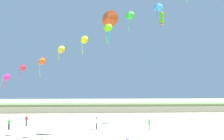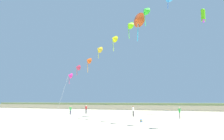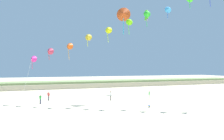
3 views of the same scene
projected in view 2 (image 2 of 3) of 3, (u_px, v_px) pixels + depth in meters
The scene contains 10 objects.
ground_plane at pixel (80, 131), 16.98m from camera, with size 240.00×240.00×0.00m, color beige.
dune_ridge at pixel (161, 106), 58.00m from camera, with size 120.00×10.06×1.96m.
person_near_left at pixel (86, 109), 40.12m from camera, with size 0.60×0.23×1.70m.
person_near_right at pixel (133, 110), 32.72m from camera, with size 0.24×0.61×1.73m.
person_mid_center at pixel (180, 112), 28.71m from camera, with size 0.35×0.54×1.64m.
person_far_left at pixel (70, 110), 37.54m from camera, with size 0.42×0.47×1.59m.
kite_banner_string at pixel (129, 26), 29.33m from camera, with size 32.13×14.07×19.56m.
large_kite_low_lead at pixel (138, 19), 32.42m from camera, with size 2.63×1.94×4.96m.
large_kite_mid_trail at pixel (203, 15), 38.04m from camera, with size 0.92×1.16×2.91m.
beach_ball at pixel (141, 121), 23.84m from camera, with size 0.36×0.36×0.36m.
Camera 2 is at (9.22, -15.21, 2.48)m, focal length 32.00 mm.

